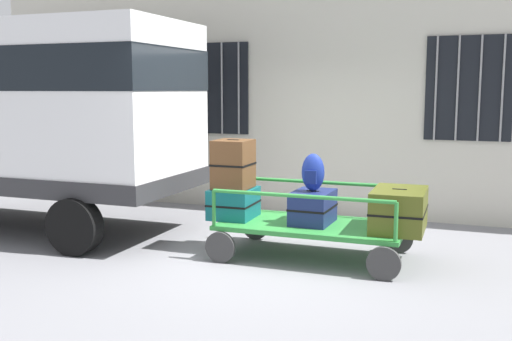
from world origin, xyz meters
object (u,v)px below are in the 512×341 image
(suitcase_center_bottom, at_px, (399,210))
(luggage_cart, at_px, (312,229))
(suitcase_left_bottom, at_px, (234,203))
(suitcase_left_middle, at_px, (233,164))
(backpack, at_px, (313,173))
(suitcase_midleft_bottom, at_px, (313,207))
(van, at_px, (24,106))

(suitcase_center_bottom, bearing_deg, luggage_cart, -178.40)
(luggage_cart, relative_size, suitcase_center_bottom, 2.59)
(suitcase_left_bottom, height_order, suitcase_left_middle, suitcase_left_middle)
(suitcase_left_middle, relative_size, backpack, 1.36)
(suitcase_midleft_bottom, bearing_deg, suitcase_center_bottom, 0.33)
(suitcase_left_middle, distance_m, suitcase_center_bottom, 2.05)
(van, relative_size, suitcase_left_bottom, 7.84)
(luggage_cart, bearing_deg, suitcase_left_bottom, -179.14)
(van, distance_m, suitcase_left_middle, 3.32)
(suitcase_left_middle, bearing_deg, van, 178.16)
(suitcase_center_bottom, bearing_deg, van, 179.44)
(suitcase_midleft_bottom, distance_m, suitcase_center_bottom, 1.00)
(suitcase_midleft_bottom, height_order, suitcase_center_bottom, suitcase_center_bottom)
(suitcase_left_bottom, bearing_deg, luggage_cart, 0.86)
(suitcase_left_middle, relative_size, suitcase_center_bottom, 0.70)
(luggage_cart, bearing_deg, suitcase_center_bottom, 1.60)
(suitcase_midleft_bottom, bearing_deg, backpack, -85.16)
(suitcase_left_middle, bearing_deg, suitcase_left_bottom, 90.00)
(luggage_cart, distance_m, suitcase_left_middle, 1.24)
(suitcase_midleft_bottom, xyz_separation_m, backpack, (0.00, -0.02, 0.42))
(van, xyz_separation_m, luggage_cart, (4.24, -0.08, -1.41))
(van, xyz_separation_m, suitcase_left_bottom, (3.25, -0.09, -1.16))
(backpack, bearing_deg, suitcase_left_bottom, -179.20)
(luggage_cart, xyz_separation_m, suitcase_left_bottom, (-1.00, -0.01, 0.25))
(luggage_cart, distance_m, suitcase_midleft_bottom, 0.26)
(suitcase_midleft_bottom, relative_size, backpack, 1.42)
(van, distance_m, suitcase_left_bottom, 3.45)
(luggage_cart, bearing_deg, suitcase_midleft_bottom, 90.00)
(luggage_cart, distance_m, suitcase_center_bottom, 1.04)
(suitcase_midleft_bottom, height_order, backpack, backpack)
(suitcase_left_bottom, bearing_deg, suitcase_left_middle, -90.00)
(suitcase_center_bottom, xyz_separation_m, backpack, (-1.00, -0.03, 0.38))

